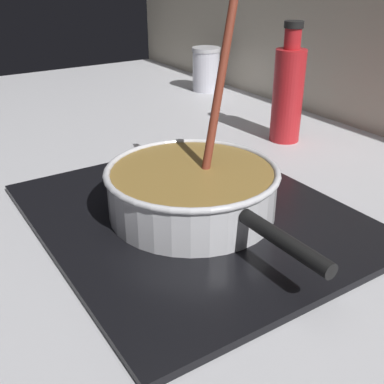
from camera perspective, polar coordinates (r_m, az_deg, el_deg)
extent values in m
cube|color=#B7B7BC|center=(0.85, -13.11, -3.99)|extent=(2.40, 1.60, 0.04)
cube|color=black|center=(0.81, 0.00, -2.81)|extent=(0.56, 0.48, 0.01)
torus|color=#592D0C|center=(0.80, 0.00, -2.19)|extent=(0.19, 0.19, 0.01)
cylinder|color=#262628|center=(0.94, -5.93, 2.10)|extent=(0.15, 0.15, 0.01)
cylinder|color=silver|center=(0.79, 0.00, 0.00)|extent=(0.28, 0.28, 0.08)
cylinder|color=olive|center=(0.79, 0.00, 0.26)|extent=(0.26, 0.26, 0.07)
torus|color=silver|center=(0.77, 0.00, 2.55)|extent=(0.29, 0.29, 0.01)
cylinder|color=black|center=(0.63, 10.95, -5.79)|extent=(0.16, 0.02, 0.02)
cylinder|color=#EDD88C|center=(0.80, 7.42, 2.28)|extent=(0.03, 0.03, 0.01)
cylinder|color=#EDD88C|center=(0.75, -0.65, 1.02)|extent=(0.03, 0.03, 0.01)
cylinder|color=#EDD88C|center=(0.83, 0.25, 3.40)|extent=(0.03, 0.03, 0.01)
cylinder|color=#E5CC7A|center=(0.70, -4.03, -1.19)|extent=(0.04, 0.04, 0.01)
cylinder|color=beige|center=(0.83, -4.84, 3.36)|extent=(0.03, 0.03, 0.01)
cylinder|color=#EDD88C|center=(0.80, -2.64, 2.72)|extent=(0.03, 0.03, 0.01)
cylinder|color=beige|center=(0.76, -6.09, 1.25)|extent=(0.03, 0.03, 0.01)
cylinder|color=maroon|center=(0.78, 3.28, 12.27)|extent=(0.06, 0.10, 0.28)
cube|color=brown|center=(0.78, 1.47, 1.67)|extent=(0.05, 0.05, 0.01)
cylinder|color=red|center=(1.16, 11.37, 11.16)|extent=(0.07, 0.07, 0.22)
cylinder|color=red|center=(1.13, 11.97, 17.52)|extent=(0.04, 0.04, 0.05)
cylinder|color=black|center=(1.13, 12.11, 19.02)|extent=(0.04, 0.04, 0.02)
cylinder|color=silver|center=(1.62, 1.68, 14.26)|extent=(0.09, 0.09, 0.13)
cylinder|color=#B2B2B7|center=(1.61, 1.71, 16.71)|extent=(0.09, 0.09, 0.01)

